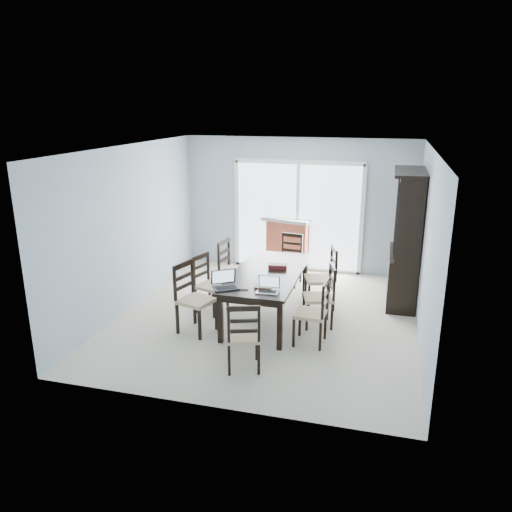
% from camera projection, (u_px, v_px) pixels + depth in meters
% --- Properties ---
extents(floor, '(5.00, 5.00, 0.00)m').
position_uv_depth(floor, '(267.00, 317.00, 7.80)').
color(floor, beige).
rests_on(floor, ground).
extents(ceiling, '(5.00, 5.00, 0.00)m').
position_uv_depth(ceiling, '(268.00, 148.00, 7.04)').
color(ceiling, white).
rests_on(ceiling, back_wall).
extents(back_wall, '(4.50, 0.02, 2.60)m').
position_uv_depth(back_wall, '(298.00, 205.00, 9.73)').
color(back_wall, '#9DAEBC').
rests_on(back_wall, floor).
extents(wall_left, '(0.02, 5.00, 2.60)m').
position_uv_depth(wall_left, '(131.00, 228.00, 7.98)').
color(wall_left, '#9DAEBC').
rests_on(wall_left, floor).
extents(wall_right, '(0.02, 5.00, 2.60)m').
position_uv_depth(wall_right, '(426.00, 248.00, 6.86)').
color(wall_right, '#9DAEBC').
rests_on(wall_right, floor).
extents(balcony, '(4.50, 2.00, 0.10)m').
position_uv_depth(balcony, '(305.00, 257.00, 11.05)').
color(balcony, gray).
rests_on(balcony, ground).
extents(railing, '(4.50, 0.06, 1.10)m').
position_uv_depth(railing, '(313.00, 221.00, 11.79)').
color(railing, '#99999E').
rests_on(railing, balcony).
extents(dining_table, '(1.00, 2.20, 0.75)m').
position_uv_depth(dining_table, '(267.00, 277.00, 7.60)').
color(dining_table, black).
rests_on(dining_table, floor).
extents(china_hutch, '(0.50, 1.38, 2.20)m').
position_uv_depth(china_hutch, '(406.00, 240.00, 8.14)').
color(china_hutch, black).
rests_on(china_hutch, floor).
extents(sliding_door, '(2.52, 0.05, 2.18)m').
position_uv_depth(sliding_door, '(298.00, 216.00, 9.77)').
color(sliding_door, silver).
rests_on(sliding_door, floor).
extents(chair_left_near, '(0.56, 0.56, 1.18)m').
position_uv_depth(chair_left_near, '(191.00, 290.00, 7.18)').
color(chair_left_near, black).
rests_on(chair_left_near, floor).
extents(chair_left_mid, '(0.51, 0.50, 1.07)m').
position_uv_depth(chair_left_mid, '(207.00, 277.00, 7.90)').
color(chair_left_mid, black).
rests_on(chair_left_mid, floor).
extents(chair_left_far, '(0.49, 0.48, 1.12)m').
position_uv_depth(chair_left_far, '(230.00, 262.00, 8.56)').
color(chair_left_far, black).
rests_on(chair_left_far, floor).
extents(chair_right_near, '(0.44, 0.43, 1.08)m').
position_uv_depth(chair_right_near, '(317.00, 306.00, 6.77)').
color(chair_right_near, black).
rests_on(chair_right_near, floor).
extents(chair_right_mid, '(0.52, 0.51, 1.08)m').
position_uv_depth(chair_right_mid, '(325.00, 289.00, 7.36)').
color(chair_right_mid, black).
rests_on(chair_right_mid, floor).
extents(chair_right_far, '(0.56, 0.55, 1.17)m').
position_uv_depth(chair_right_far, '(326.00, 271.00, 8.03)').
color(chair_right_far, black).
rests_on(chair_right_far, floor).
extents(chair_end_near, '(0.51, 0.52, 1.06)m').
position_uv_depth(chair_end_near, '(243.00, 330.00, 6.06)').
color(chair_end_near, black).
rests_on(chair_end_near, floor).
extents(chair_end_far, '(0.45, 0.46, 1.06)m').
position_uv_depth(chair_end_far, '(290.00, 254.00, 9.16)').
color(chair_end_far, black).
rests_on(chair_end_far, floor).
extents(laptop_dark, '(0.43, 0.40, 0.24)m').
position_uv_depth(laptop_dark, '(226.00, 285.00, 6.87)').
color(laptop_dark, black).
rests_on(laptop_dark, dining_table).
extents(laptop_silver, '(0.31, 0.22, 0.21)m').
position_uv_depth(laptop_silver, '(268.00, 289.00, 6.74)').
color(laptop_silver, silver).
rests_on(laptop_silver, dining_table).
extents(book_stack, '(0.25, 0.20, 0.04)m').
position_uv_depth(book_stack, '(263.00, 287.00, 6.90)').
color(book_stack, maroon).
rests_on(book_stack, dining_table).
extents(cell_phone, '(0.10, 0.06, 0.01)m').
position_uv_depth(cell_phone, '(245.00, 289.00, 6.85)').
color(cell_phone, black).
rests_on(cell_phone, dining_table).
extents(game_box, '(0.30, 0.18, 0.07)m').
position_uv_depth(game_box, '(278.00, 266.00, 7.72)').
color(game_box, '#4E0F1E').
rests_on(game_box, dining_table).
extents(hot_tub, '(2.32, 2.16, 1.02)m').
position_uv_depth(hot_tub, '(280.00, 233.00, 10.85)').
color(hot_tub, maroon).
rests_on(hot_tub, balcony).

